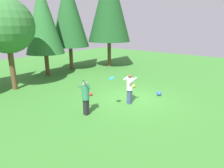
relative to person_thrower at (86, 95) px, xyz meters
The scene contains 11 objects.
ground_plane 3.22m from the person_thrower, 11.04° to the right, with size 40.00×40.00×0.00m, color #387A2D.
person_thrower is the anchor object (origin of this frame).
person_catcher 2.53m from the person_thrower, 17.42° to the right, with size 0.61×0.55×1.62m.
frisbee 1.45m from the person_thrower, 26.83° to the right, with size 0.36×0.36×0.14m.
ball_red 2.76m from the person_thrower, 41.05° to the left, with size 0.21×0.21×0.21m, color red.
ball_yellow 5.01m from the person_thrower, ahead, with size 0.28×0.28×0.28m, color yellow.
ball_blue 4.85m from the person_thrower, 17.19° to the right, with size 0.28×0.28×0.28m, color blue.
tree_far_right 12.68m from the person_thrower, 34.97° to the left, with size 4.09×4.09×9.76m.
tree_right 11.49m from the person_thrower, 54.13° to the left, with size 3.47×3.47×8.29m.
tree_left 7.12m from the person_thrower, 92.40° to the left, with size 3.30×3.30×5.65m.
tree_center 9.38m from the person_thrower, 68.09° to the left, with size 3.01×3.01×7.18m.
Camera 1 is at (-8.86, -5.80, 4.01)m, focal length 32.03 mm.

